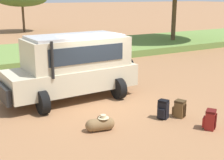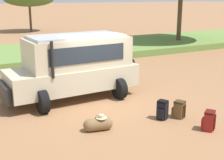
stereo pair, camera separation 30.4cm
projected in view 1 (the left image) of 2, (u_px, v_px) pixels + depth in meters
name	position (u px, v px, depth m)	size (l,w,h in m)	color
ground_plane	(103.00, 103.00, 11.58)	(320.00, 320.00, 0.00)	#936642
grass_bank	(28.00, 54.00, 20.03)	(120.00, 7.00, 0.44)	olive
safari_vehicle	(74.00, 65.00, 11.82)	(5.39, 2.86, 2.44)	beige
backpack_beside_front_wheel	(163.00, 110.00, 10.04)	(0.42, 0.39, 0.62)	black
backpack_cluster_center	(180.00, 109.00, 10.17)	(0.40, 0.46, 0.57)	brown
backpack_near_rear_wheel	(210.00, 120.00, 9.25)	(0.46, 0.46, 0.60)	maroon
duffel_bag_low_black_case	(100.00, 124.00, 9.17)	(0.88, 0.47, 0.48)	brown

